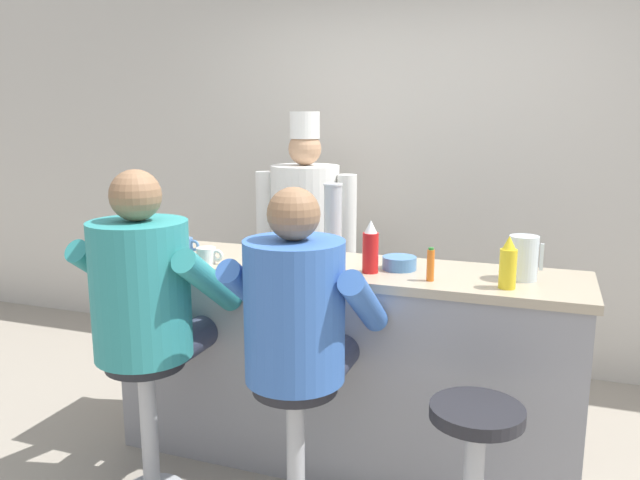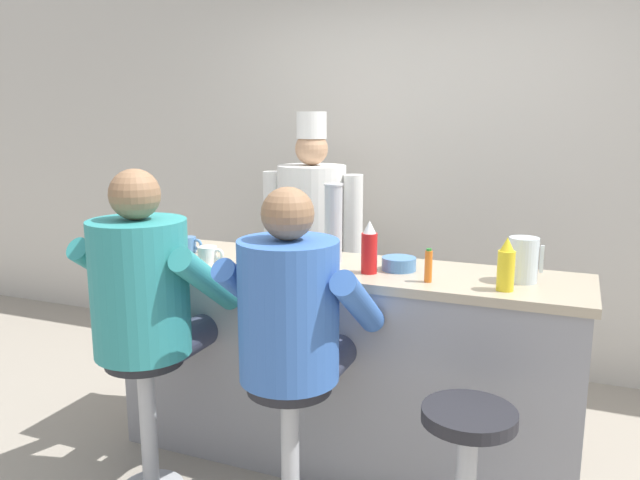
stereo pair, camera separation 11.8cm
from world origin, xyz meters
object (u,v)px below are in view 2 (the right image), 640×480
ketchup_bottle_red (369,249)px  coffee_mug_white (208,254)px  mustard_bottle_yellow (506,266)px  cook_in_whites_near (312,236)px  diner_seated_blue (292,320)px  diner_seated_teal (146,296)px  coffee_mug_blue (189,244)px  cereal_bowl (399,264)px  water_pitcher_clear (523,260)px  cup_stack_steel (333,223)px  empty_stool_round (467,466)px  breakfast_plate (271,257)px  hot_sauce_bottle_orange (428,266)px

ketchup_bottle_red → coffee_mug_white: size_ratio=1.74×
mustard_bottle_yellow → cook_in_whites_near: bearing=141.2°
ketchup_bottle_red → diner_seated_blue: size_ratio=0.17×
ketchup_bottle_red → diner_seated_teal: 1.01m
coffee_mug_blue → cereal_bowl: bearing=2.1°
coffee_mug_blue → diner_seated_blue: 0.99m
diner_seated_blue → cook_in_whites_near: 1.54m
cook_in_whites_near → coffee_mug_white: bearing=-94.2°
diner_seated_blue → ketchup_bottle_red: bearing=70.2°
water_pitcher_clear → cup_stack_steel: 0.88m
empty_stool_round → cook_in_whites_near: (-1.24, 1.48, 0.50)m
diner_seated_teal → mustard_bottle_yellow: bearing=15.2°
diner_seated_teal → cook_in_whites_near: cook_in_whites_near is taller
cereal_bowl → empty_stool_round: size_ratio=0.23×
mustard_bottle_yellow → breakfast_plate: bearing=173.6°
water_pitcher_clear → coffee_mug_blue: water_pitcher_clear is taller
hot_sauce_bottle_orange → water_pitcher_clear: bearing=23.0°
diner_seated_blue → coffee_mug_blue: bearing=147.9°
water_pitcher_clear → breakfast_plate: (-1.18, -0.04, -0.08)m
ketchup_bottle_red → mustard_bottle_yellow: bearing=-5.7°
diner_seated_teal → cook_in_whites_near: (0.17, 1.45, 0.02)m
water_pitcher_clear → diner_seated_teal: size_ratio=0.13×
ketchup_bottle_red → coffee_mug_blue: bearing=176.5°
ketchup_bottle_red → cup_stack_steel: (-0.23, 0.14, 0.08)m
breakfast_plate → coffee_mug_white: size_ratio=1.68×
coffee_mug_blue → diner_seated_teal: bearing=-76.5°
cereal_bowl → cup_stack_steel: size_ratio=0.41×
ketchup_bottle_red → empty_stool_round: 0.99m
diner_seated_teal → coffee_mug_blue: bearing=103.5°
mustard_bottle_yellow → diner_seated_blue: bearing=-152.2°
hot_sauce_bottle_orange → coffee_mug_blue: hot_sauce_bottle_orange is taller
mustard_bottle_yellow → water_pitcher_clear: 0.17m
breakfast_plate → empty_stool_round: size_ratio=0.34×
diner_seated_blue → empty_stool_round: size_ratio=2.13×
empty_stool_round → ketchup_bottle_red: bearing=137.6°
mustard_bottle_yellow → cup_stack_steel: 0.85m
hot_sauce_bottle_orange → empty_stool_round: bearing=-59.5°
water_pitcher_clear → empty_stool_round: bearing=-100.2°
coffee_mug_white → cup_stack_steel: bearing=23.4°
diner_seated_teal → empty_stool_round: 1.49m
ketchup_bottle_red → mustard_bottle_yellow: 0.60m
diner_seated_teal → cook_in_whites_near: 1.46m
coffee_mug_white → diner_seated_blue: (0.62, -0.37, -0.14)m
coffee_mug_blue → empty_stool_round: 1.74m
cereal_bowl → empty_stool_round: cereal_bowl is taller
ketchup_bottle_red → diner_seated_teal: size_ratio=0.16×
water_pitcher_clear → cook_in_whites_near: size_ratio=0.11×
cook_in_whites_near → ketchup_bottle_red: bearing=-54.6°
cereal_bowl → empty_stool_round: bearing=-54.2°
hot_sauce_bottle_orange → diner_seated_teal: 1.23m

